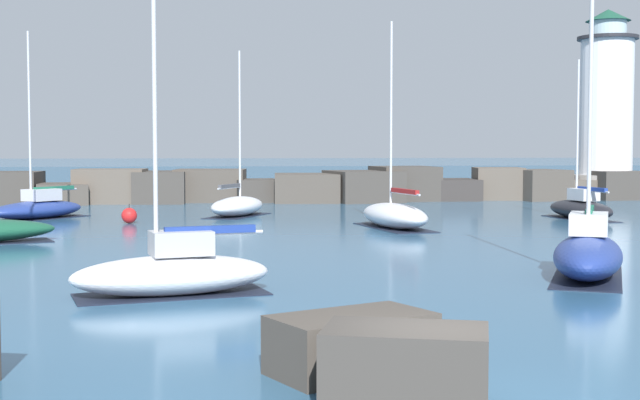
{
  "coord_description": "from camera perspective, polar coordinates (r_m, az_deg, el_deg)",
  "views": [
    {
      "loc": [
        -3.51,
        -12.69,
        3.91
      ],
      "look_at": [
        1.07,
        23.73,
        1.72
      ],
      "focal_mm": 50.0,
      "sensor_mm": 36.0,
      "label": 1
    }
  ],
  "objects": [
    {
      "name": "open_sea_beyond",
      "position": [
        123.9,
        -5.53,
        1.59
      ],
      "size": [
        400.0,
        116.0,
        0.01
      ],
      "color": "#235175",
      "rests_on": "ground"
    },
    {
      "name": "breakwater_jetty",
      "position": [
        64.04,
        -1.94,
        0.84
      ],
      "size": [
        61.51,
        6.85,
        2.49
      ],
      "color": "#423D38",
      "rests_on": "ground"
    },
    {
      "name": "sailboat_moored_1",
      "position": [
        27.89,
        16.78,
        -3.24
      ],
      "size": [
        4.31,
        6.11,
        10.36
      ],
      "color": "navy",
      "rests_on": "ground"
    },
    {
      "name": "sailboat_moored_5",
      "position": [
        23.91,
        -9.42,
        -4.45
      ],
      "size": [
        5.6,
        3.15,
        10.99
      ],
      "color": "white",
      "rests_on": "ground"
    },
    {
      "name": "sailboat_moored_8",
      "position": [
        50.28,
        16.35,
        -0.47
      ],
      "size": [
        2.57,
        5.8,
        8.65
      ],
      "color": "black",
      "rests_on": "ground"
    },
    {
      "name": "sailboat_moored_7",
      "position": [
        51.04,
        -17.59,
        -0.47
      ],
      "size": [
        5.48,
        6.2,
        10.12
      ],
      "color": "navy",
      "rests_on": "ground"
    },
    {
      "name": "lighthouse",
      "position": [
        71.51,
        17.85,
        5.11
      ],
      "size": [
        5.32,
        5.32,
        14.33
      ],
      "color": "gray",
      "rests_on": "ground"
    },
    {
      "name": "sailboat_moored_6",
      "position": [
        50.62,
        -5.32,
        -0.36
      ],
      "size": [
        4.26,
        5.77,
        9.35
      ],
      "color": "white",
      "rests_on": "ground"
    },
    {
      "name": "sailboat_moored_0",
      "position": [
        43.19,
        4.78,
        -0.96
      ],
      "size": [
        3.26,
        6.56,
        9.97
      ],
      "color": "white",
      "rests_on": "ground"
    },
    {
      "name": "mooring_buoy_orange_near",
      "position": [
        46.74,
        -12.11,
        -0.98
      ],
      "size": [
        0.8,
        0.8,
        1.0
      ],
      "color": "red",
      "rests_on": "ground"
    },
    {
      "name": "foreground_rocks",
      "position": [
        14.54,
        2.73,
        -10.01
      ],
      "size": [
        17.92,
        6.52,
        1.42
      ],
      "color": "brown",
      "rests_on": "ground"
    }
  ]
}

